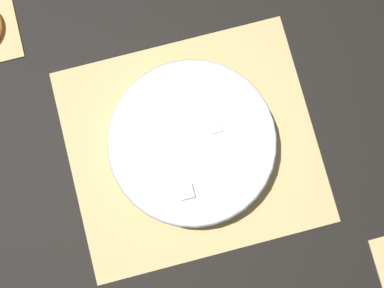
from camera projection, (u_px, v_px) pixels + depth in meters
name	position (u px, v px, depth m)	size (l,w,h in m)	color
ground_plane	(192.00, 146.00, 0.91)	(6.00, 6.00, 0.00)	black
bamboo_mat_center	(192.00, 146.00, 0.90)	(0.41, 0.37, 0.01)	#D6B775
fruit_salad_bowl	(192.00, 143.00, 0.87)	(0.27, 0.27, 0.06)	silver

